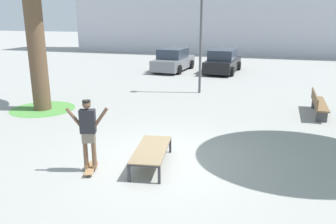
# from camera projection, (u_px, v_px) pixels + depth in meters

# --- Properties ---
(ground_plane) EXTENTS (120.00, 120.00, 0.00)m
(ground_plane) POSITION_uv_depth(u_px,v_px,m) (163.00, 159.00, 9.04)
(ground_plane) COLOR #999993
(skate_box) EXTENTS (1.02, 1.99, 0.46)m
(skate_box) POSITION_uv_depth(u_px,v_px,m) (151.00, 150.00, 8.56)
(skate_box) COLOR #38383D
(skate_box) RESTS_ON ground
(skateboard) EXTENTS (0.44, 0.82, 0.09)m
(skateboard) POSITION_uv_depth(u_px,v_px,m) (91.00, 168.00, 8.36)
(skateboard) COLOR #9E754C
(skateboard) RESTS_ON ground
(skater) EXTENTS (0.97, 0.40, 1.69)m
(skater) POSITION_uv_depth(u_px,v_px,m) (88.00, 129.00, 8.08)
(skater) COLOR brown
(skater) RESTS_ON skateboard
(grass_patch_near_left) EXTENTS (2.55, 2.55, 0.01)m
(grass_patch_near_left) POSITION_uv_depth(u_px,v_px,m) (43.00, 109.00, 13.84)
(grass_patch_near_left) COLOR #519342
(grass_patch_near_left) RESTS_ON ground
(car_grey) EXTENTS (2.20, 4.34, 1.50)m
(car_grey) POSITION_uv_depth(u_px,v_px,m) (173.00, 60.00, 23.05)
(car_grey) COLOR slate
(car_grey) RESTS_ON ground
(car_black) EXTENTS (2.17, 4.32, 1.50)m
(car_black) POSITION_uv_depth(u_px,v_px,m) (223.00, 62.00, 22.39)
(car_black) COLOR black
(car_black) RESTS_ON ground
(park_bench) EXTENTS (0.51, 2.41, 0.83)m
(park_bench) POSITION_uv_depth(u_px,v_px,m) (318.00, 103.00, 12.96)
(park_bench) COLOR brown
(park_bench) RESTS_ON ground
(light_post) EXTENTS (0.36, 0.36, 5.83)m
(light_post) POSITION_uv_depth(u_px,v_px,m) (201.00, 11.00, 15.66)
(light_post) COLOR #4C4C51
(light_post) RESTS_ON ground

